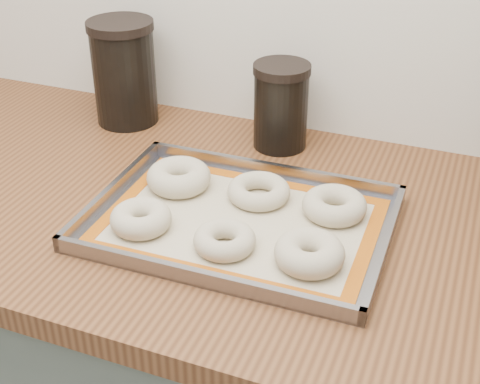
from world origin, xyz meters
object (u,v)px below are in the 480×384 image
at_px(bagel_front_left, 141,218).
at_px(canister_left, 124,72).
at_px(bagel_front_mid, 225,240).
at_px(canister_mid, 281,106).
at_px(bagel_back_right, 334,205).
at_px(bagel_back_left, 179,177).
at_px(bagel_front_right, 309,253).
at_px(baking_tray, 240,221).
at_px(bagel_back_mid, 259,191).

bearing_deg(bagel_front_left, canister_left, 122.38).
relative_size(bagel_front_mid, canister_mid, 0.57).
distance_m(bagel_front_left, bagel_back_right, 0.30).
distance_m(bagel_back_left, canister_left, 0.31).
xyz_separation_m(bagel_front_right, canister_mid, (-0.16, 0.34, 0.06)).
bearing_deg(canister_mid, bagel_back_left, -115.96).
height_order(bagel_front_right, canister_mid, canister_mid).
distance_m(baking_tray, bagel_front_right, 0.15).
bearing_deg(bagel_back_left, canister_mid, 64.04).
relative_size(bagel_front_mid, bagel_back_right, 0.90).
bearing_deg(canister_left, bagel_front_mid, -44.14).
relative_size(bagel_back_right, canister_left, 0.49).
relative_size(bagel_back_right, canister_mid, 0.63).
bearing_deg(bagel_front_right, bagel_back_mid, 132.30).
relative_size(bagel_front_left, bagel_front_mid, 1.03).
height_order(bagel_back_left, bagel_back_mid, bagel_back_left).
height_order(bagel_front_left, canister_mid, canister_mid).
bearing_deg(bagel_back_mid, canister_mid, 98.93).
distance_m(bagel_front_left, bagel_front_mid, 0.14).
height_order(bagel_front_left, bagel_back_mid, bagel_front_left).
bearing_deg(canister_mid, bagel_front_mid, -84.62).
height_order(bagel_front_right, bagel_back_mid, bagel_front_right).
relative_size(bagel_front_right, bagel_back_mid, 0.98).
bearing_deg(canister_left, bagel_back_left, -44.15).
height_order(baking_tray, canister_left, canister_left).
xyz_separation_m(bagel_back_left, bagel_back_right, (0.27, 0.01, -0.00)).
xyz_separation_m(baking_tray, bagel_back_mid, (0.00, 0.08, 0.01)).
bearing_deg(bagel_front_right, bagel_back_right, 89.83).
bearing_deg(bagel_front_left, bagel_front_mid, -1.14).
bearing_deg(baking_tray, bagel_back_left, 155.29).
xyz_separation_m(baking_tray, bagel_back_left, (-0.14, 0.06, 0.02)).
relative_size(bagel_front_right, bagel_back_left, 0.93).
bearing_deg(bagel_back_left, bagel_front_left, -89.97).
xyz_separation_m(baking_tray, bagel_back_right, (0.13, 0.07, 0.02)).
distance_m(bagel_front_right, bagel_back_right, 0.14).
bearing_deg(bagel_back_mid, bagel_front_left, -133.52).
distance_m(bagel_front_mid, canister_mid, 0.36).
height_order(bagel_back_left, canister_mid, canister_mid).
height_order(bagel_front_right, bagel_back_right, bagel_front_right).
relative_size(bagel_front_mid, bagel_back_left, 0.85).
relative_size(bagel_back_left, canister_mid, 0.67).
bearing_deg(bagel_back_left, bagel_front_mid, -44.11).
distance_m(bagel_front_mid, bagel_front_right, 0.13).
distance_m(baking_tray, bagel_back_left, 0.15).
relative_size(bagel_front_mid, bagel_back_mid, 0.89).
height_order(bagel_front_mid, canister_left, canister_left).
height_order(baking_tray, bagel_front_right, bagel_front_right).
bearing_deg(bagel_back_mid, baking_tray, -92.63).
relative_size(bagel_front_left, bagel_back_mid, 0.92).
bearing_deg(baking_tray, canister_left, 142.20).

